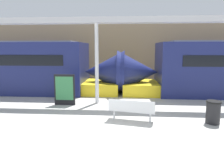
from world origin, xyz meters
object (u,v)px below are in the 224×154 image
bench_near (131,109)px  trash_bin (213,112)px  poster_board (65,90)px  support_column_near (97,64)px  train_right (10,68)px

bench_near → trash_bin: size_ratio=2.12×
bench_near → poster_board: (-3.19, 2.03, 0.27)m
bench_near → poster_board: size_ratio=1.18×
trash_bin → support_column_near: bearing=151.8°
train_right → bench_near: bearing=-33.0°
trash_bin → poster_board: size_ratio=0.56×
bench_near → support_column_near: (-1.67, 2.51, 1.48)m
trash_bin → support_column_near: size_ratio=0.21×
poster_board → support_column_near: 2.00m
train_right → support_column_near: bearing=-22.3°
train_right → trash_bin: bearing=-24.9°
trash_bin → support_column_near: 5.50m
bench_near → poster_board: bearing=158.7°
bench_near → support_column_near: bearing=134.8°
poster_board → bench_near: bearing=-32.4°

